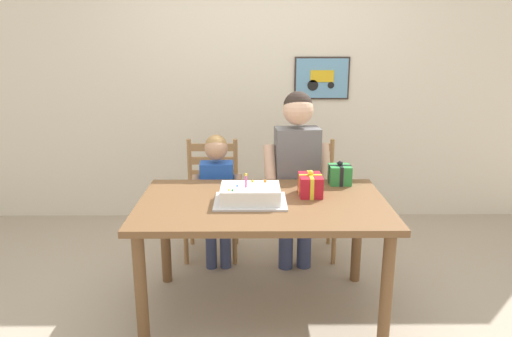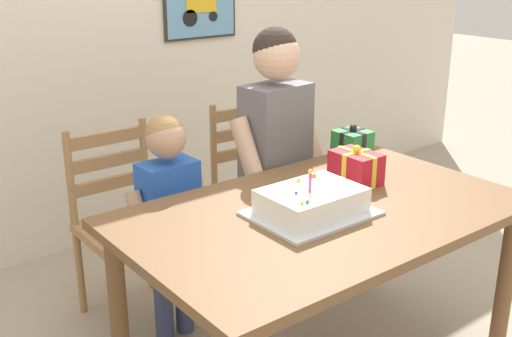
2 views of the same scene
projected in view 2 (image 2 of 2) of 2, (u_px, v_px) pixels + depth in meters
back_wall at (109, 21)px, 3.53m from camera, size 6.40×0.11×2.60m
dining_table at (322, 231)px, 2.41m from camera, size 1.54×0.95×0.75m
birthday_cake at (311, 203)px, 2.31m from camera, size 0.44×0.34×0.19m
gift_box_red_large at (352, 144)px, 2.94m from camera, size 0.15×0.15×0.17m
gift_box_beside_cake at (356, 167)px, 2.63m from camera, size 0.15×0.21×0.17m
chair_left at (126, 224)px, 2.92m from camera, size 0.42×0.42×0.92m
chair_right at (259, 187)px, 3.37m from camera, size 0.44×0.44×0.92m
child_older at (276, 141)px, 2.95m from camera, size 0.51×0.30×1.36m
child_younger at (169, 208)px, 2.68m from camera, size 0.38×0.22×1.05m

